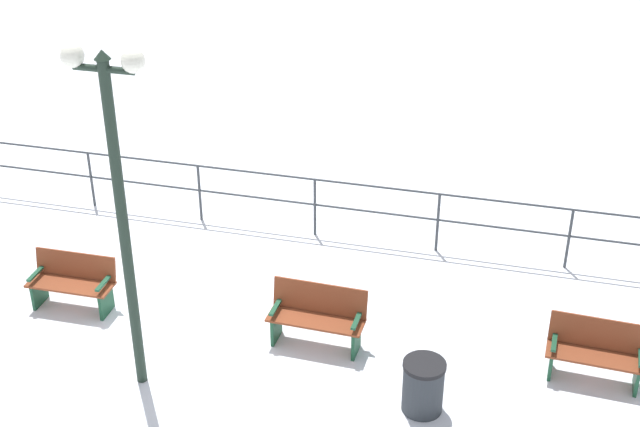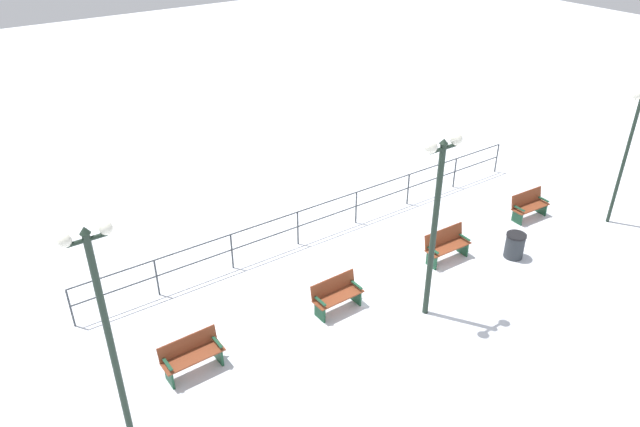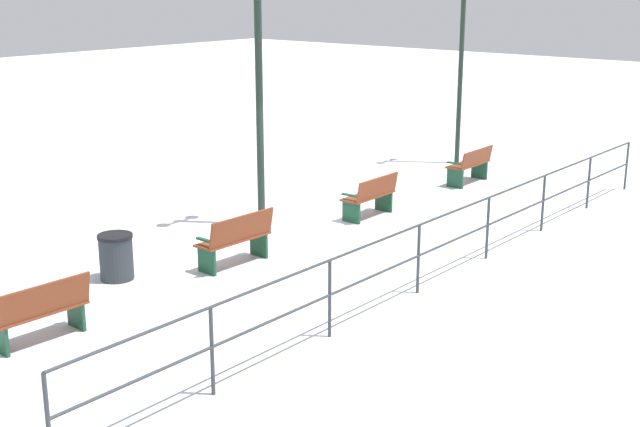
{
  "view_description": "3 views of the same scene",
  "coord_description": "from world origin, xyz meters",
  "px_view_note": "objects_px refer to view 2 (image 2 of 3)",
  "views": [
    {
      "loc": [
        10.28,
        4.76,
        8.03
      ],
      "look_at": [
        -1.9,
        1.56,
        1.18
      ],
      "focal_mm": 48.75,
      "sensor_mm": 36.0,
      "label": 1
    },
    {
      "loc": [
        9.97,
        -9.42,
        10.01
      ],
      "look_at": [
        -2.83,
        -0.55,
        1.07
      ],
      "focal_mm": 33.5,
      "sensor_mm": 36.0,
      "label": 2
    },
    {
      "loc": [
        -10.15,
        12.05,
        4.88
      ],
      "look_at": [
        -1.46,
        1.49,
        1.09
      ],
      "focal_mm": 47.94,
      "sensor_mm": 36.0,
      "label": 3
    }
  ],
  "objects_px": {
    "lamppost_middle": "(437,203)",
    "lamppost_far": "(633,130)",
    "bench_third": "(446,245)",
    "bench_fourth": "(529,205)",
    "lamppost_near": "(107,329)",
    "trash_bin": "(515,245)",
    "bench_nearest": "(192,355)",
    "bench_second": "(337,295)"
  },
  "relations": [
    {
      "from": "lamppost_middle",
      "to": "lamppost_far",
      "type": "bearing_deg",
      "value": 90.0
    },
    {
      "from": "bench_third",
      "to": "bench_fourth",
      "type": "relative_size",
      "value": 1.05
    },
    {
      "from": "lamppost_far",
      "to": "lamppost_near",
      "type": "bearing_deg",
      "value": -90.0
    },
    {
      "from": "lamppost_middle",
      "to": "trash_bin",
      "type": "xyz_separation_m",
      "value": [
        -0.41,
        3.96,
        -2.88
      ]
    },
    {
      "from": "lamppost_far",
      "to": "bench_third",
      "type": "bearing_deg",
      "value": -103.85
    },
    {
      "from": "bench_fourth",
      "to": "lamppost_middle",
      "type": "xyz_separation_m",
      "value": [
        1.7,
        -6.23,
        2.81
      ]
    },
    {
      "from": "lamppost_middle",
      "to": "bench_nearest",
      "type": "bearing_deg",
      "value": -104.37
    },
    {
      "from": "bench_nearest",
      "to": "bench_second",
      "type": "bearing_deg",
      "value": 87.83
    },
    {
      "from": "lamppost_near",
      "to": "bench_nearest",
      "type": "bearing_deg",
      "value": 128.21
    },
    {
      "from": "bench_nearest",
      "to": "bench_third",
      "type": "distance_m",
      "value": 8.05
    },
    {
      "from": "lamppost_near",
      "to": "lamppost_far",
      "type": "bearing_deg",
      "value": 90.0
    },
    {
      "from": "lamppost_middle",
      "to": "trash_bin",
      "type": "distance_m",
      "value": 4.92
    },
    {
      "from": "lamppost_near",
      "to": "bench_third",
      "type": "bearing_deg",
      "value": 98.43
    },
    {
      "from": "bench_nearest",
      "to": "bench_fourth",
      "type": "relative_size",
      "value": 1.03
    },
    {
      "from": "bench_third",
      "to": "lamppost_far",
      "type": "xyz_separation_m",
      "value": [
        1.48,
        5.98,
        2.72
      ]
    },
    {
      "from": "bench_third",
      "to": "bench_fourth",
      "type": "distance_m",
      "value": 4.03
    },
    {
      "from": "bench_third",
      "to": "trash_bin",
      "type": "relative_size",
      "value": 1.88
    },
    {
      "from": "bench_fourth",
      "to": "lamppost_middle",
      "type": "distance_m",
      "value": 7.04
    },
    {
      "from": "bench_third",
      "to": "lamppost_near",
      "type": "relative_size",
      "value": 0.28
    },
    {
      "from": "bench_third",
      "to": "lamppost_middle",
      "type": "relative_size",
      "value": 0.3
    },
    {
      "from": "bench_nearest",
      "to": "bench_second",
      "type": "relative_size",
      "value": 1.03
    },
    {
      "from": "bench_second",
      "to": "bench_fourth",
      "type": "height_order",
      "value": "bench_fourth"
    },
    {
      "from": "bench_third",
      "to": "lamppost_far",
      "type": "distance_m",
      "value": 6.74
    },
    {
      "from": "bench_second",
      "to": "lamppost_near",
      "type": "bearing_deg",
      "value": -77.39
    },
    {
      "from": "bench_nearest",
      "to": "bench_second",
      "type": "height_order",
      "value": "bench_second"
    },
    {
      "from": "lamppost_middle",
      "to": "lamppost_far",
      "type": "height_order",
      "value": "lamppost_middle"
    },
    {
      "from": "bench_third",
      "to": "lamppost_near",
      "type": "xyz_separation_m",
      "value": [
        1.48,
        -9.95,
        2.75
      ]
    },
    {
      "from": "lamppost_near",
      "to": "trash_bin",
      "type": "bearing_deg",
      "value": 92.01
    },
    {
      "from": "bench_nearest",
      "to": "bench_second",
      "type": "xyz_separation_m",
      "value": [
        0.07,
        4.02,
        -0.0
      ]
    },
    {
      "from": "lamppost_near",
      "to": "lamppost_middle",
      "type": "height_order",
      "value": "lamppost_near"
    },
    {
      "from": "lamppost_near",
      "to": "bench_fourth",
      "type": "bearing_deg",
      "value": 96.93
    },
    {
      "from": "bench_third",
      "to": "lamppost_middle",
      "type": "distance_m",
      "value": 3.84
    },
    {
      "from": "lamppost_middle",
      "to": "trash_bin",
      "type": "height_order",
      "value": "lamppost_middle"
    },
    {
      "from": "lamppost_near",
      "to": "trash_bin",
      "type": "height_order",
      "value": "lamppost_near"
    },
    {
      "from": "lamppost_middle",
      "to": "trash_bin",
      "type": "bearing_deg",
      "value": 95.91
    },
    {
      "from": "bench_nearest",
      "to": "lamppost_near",
      "type": "xyz_separation_m",
      "value": [
        1.5,
        -1.9,
        2.78
      ]
    },
    {
      "from": "bench_second",
      "to": "bench_fourth",
      "type": "distance_m",
      "value": 8.06
    },
    {
      "from": "lamppost_far",
      "to": "trash_bin",
      "type": "relative_size",
      "value": 5.79
    },
    {
      "from": "lamppost_near",
      "to": "lamppost_middle",
      "type": "distance_m",
      "value": 7.75
    },
    {
      "from": "bench_second",
      "to": "lamppost_middle",
      "type": "xyz_separation_m",
      "value": [
        1.43,
        1.83,
        2.81
      ]
    },
    {
      "from": "bench_nearest",
      "to": "bench_fourth",
      "type": "xyz_separation_m",
      "value": [
        -0.2,
        12.07,
        -0.01
      ]
    },
    {
      "from": "bench_fourth",
      "to": "bench_nearest",
      "type": "bearing_deg",
      "value": -86.38
    }
  ]
}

